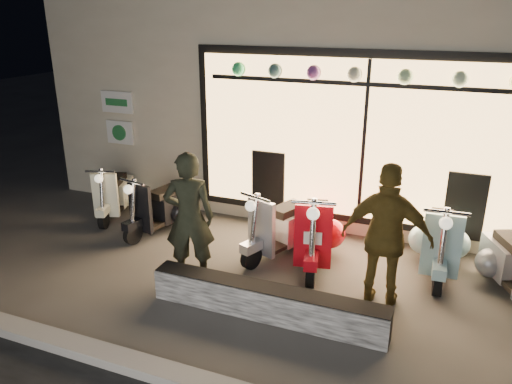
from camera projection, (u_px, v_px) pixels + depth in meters
ground at (267, 286)px, 6.52m from camera, size 40.00×40.00×0.00m
kerb at (192, 381)px, 4.76m from camera, size 40.00×0.25×0.12m
shop_building at (354, 77)px, 10.13m from camera, size 10.20×6.23×4.20m
graffiti_barrier at (267, 302)px, 5.80m from camera, size 2.83×0.28×0.40m
scooter_silver at (286, 226)px, 7.33m from camera, size 0.79×1.40×1.01m
scooter_red at (315, 230)px, 7.11m from camera, size 0.70×1.56×1.10m
scooter_black at (164, 206)px, 8.11m from camera, size 0.61×1.36×0.96m
scooter_cream at (116, 193)px, 8.74m from camera, size 0.70×1.31×0.94m
scooter_blue at (440, 239)px, 6.86m from camera, size 0.51×1.49×1.07m
scooter_grey at (512, 261)px, 6.34m from camera, size 0.79×1.34×0.98m
man at (189, 218)px, 6.40m from camera, size 0.75×0.63×1.76m
woman at (387, 237)px, 5.81m from camera, size 1.06×0.45×1.80m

